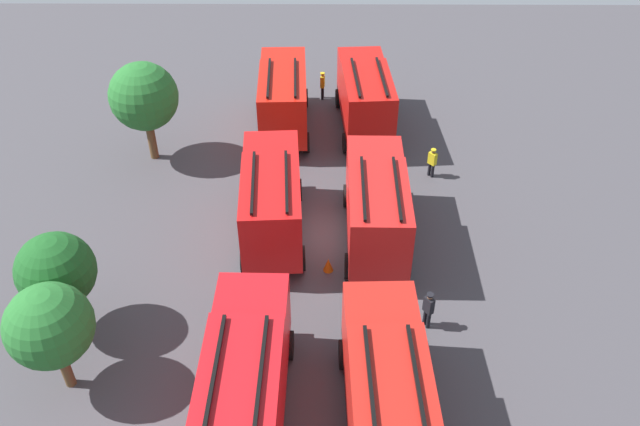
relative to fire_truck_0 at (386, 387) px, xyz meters
name	(u,v)px	position (x,y,z in m)	size (l,w,h in m)	color
ground_plane	(320,237)	(9.85, 2.20, -2.15)	(56.49, 56.49, 0.00)	#423F44
fire_truck_0	(386,387)	(0.00, 0.00, 0.00)	(7.27, 2.93, 3.88)	red
fire_truck_1	(377,204)	(9.58, -0.26, 0.00)	(7.22, 2.81, 3.88)	red
fire_truck_2	(365,95)	(19.26, -0.21, 0.00)	(7.35, 3.14, 3.88)	red
fire_truck_3	(246,376)	(0.39, 4.56, 0.00)	(7.23, 2.84, 3.88)	red
fire_truck_4	(272,198)	(9.98, 4.33, 0.00)	(7.33, 3.10, 3.88)	red
fire_truck_5	(283,96)	(19.16, 4.28, 0.00)	(7.29, 2.98, 3.88)	red
firefighter_0	(323,84)	(22.83, 2.14, -1.20)	(0.44, 0.29, 1.70)	black
firefighter_2	(428,308)	(4.53, -2.01, -1.17)	(0.48, 0.43, 1.75)	black
firefighter_3	(432,161)	(14.70, -3.45, -1.25)	(0.47, 0.46, 1.62)	black
tree_0	(50,326)	(1.67, 11.15, 0.93)	(2.96, 2.96, 4.59)	brown
tree_1	(56,271)	(4.37, 11.81, 0.87)	(2.90, 2.90, 4.50)	brown
tree_2	(144,97)	(16.34, 11.10, 1.47)	(3.48, 3.48, 5.39)	brown
traffic_cone_0	(375,170)	(14.80, -0.58, -1.86)	(0.41, 0.41, 0.58)	#F2600C
traffic_cone_2	(328,265)	(7.66, 1.83, -1.83)	(0.45, 0.45, 0.64)	#F2600C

